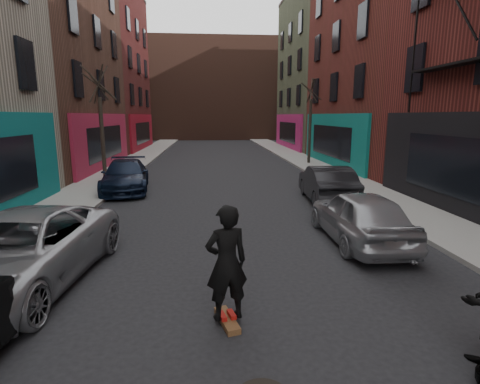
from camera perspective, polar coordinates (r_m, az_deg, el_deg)
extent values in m
cube|color=gray|center=(32.36, -14.51, 5.32)|extent=(2.50, 84.00, 0.13)
cube|color=gray|center=(32.68, 7.75, 5.64)|extent=(2.50, 84.00, 0.13)
cube|color=#47281E|center=(57.85, -4.13, 15.13)|extent=(40.00, 10.00, 14.00)
imported|color=#95979D|center=(8.67, -30.66, -7.81)|extent=(2.99, 5.55, 1.48)
imported|color=black|center=(17.78, -17.04, 2.38)|extent=(2.55, 5.01, 1.39)
imported|color=#999BA1|center=(10.58, 17.74, -3.50)|extent=(1.73, 4.28, 1.46)
imported|color=black|center=(15.22, 13.09, 1.24)|extent=(1.88, 4.53, 1.46)
cube|color=brown|center=(6.56, -1.99, -18.93)|extent=(0.42, 0.83, 0.10)
imported|color=black|center=(6.11, -2.06, -10.74)|extent=(0.80, 0.62, 1.92)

